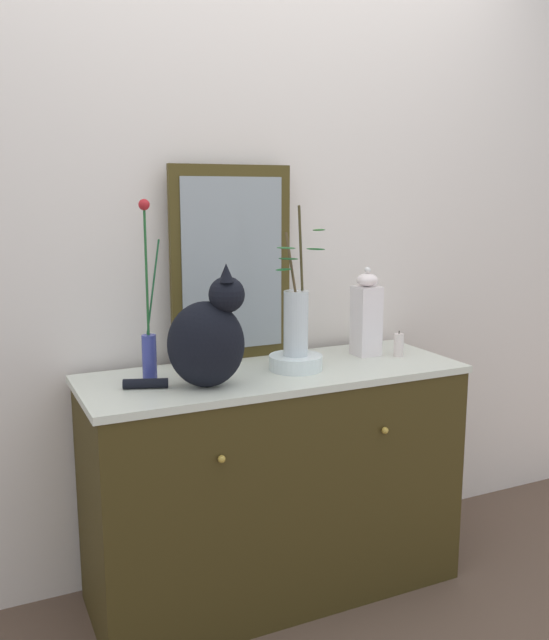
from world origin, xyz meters
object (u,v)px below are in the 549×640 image
at_px(vase_glass_clear, 296,319).
at_px(mirror_leaning, 232,264).
at_px(jar_lidded_porcelain, 366,315).
at_px(candle_pillar, 399,345).
at_px(cat_sitting, 208,338).
at_px(bowl_porcelain, 296,362).
at_px(sideboard, 275,482).
at_px(vase_slim_green, 149,335).

bearing_deg(vase_glass_clear, mirror_leaning, 119.89).
height_order(jar_lidded_porcelain, candle_pillar, jar_lidded_porcelain).
bearing_deg(jar_lidded_porcelain, cat_sitting, -167.39).
height_order(mirror_leaning, bowl_porcelain, mirror_leaning).
bearing_deg(bowl_porcelain, sideboard, 165.68).
bearing_deg(sideboard, vase_glass_clear, -15.86).
xyz_separation_m(sideboard, bowl_porcelain, (0.07, -0.02, 0.44)).
height_order(sideboard, bowl_porcelain, bowl_porcelain).
relative_size(cat_sitting, candle_pillar, 3.99).
bearing_deg(candle_pillar, vase_slim_green, 175.76).
distance_m(sideboard, vase_slim_green, 0.71).
distance_m(bowl_porcelain, jar_lidded_porcelain, 0.37).
height_order(cat_sitting, vase_slim_green, vase_slim_green).
bearing_deg(sideboard, cat_sitting, -161.39).
relative_size(vase_slim_green, jar_lidded_porcelain, 1.75).
distance_m(sideboard, jar_lidded_porcelain, 0.71).
bearing_deg(mirror_leaning, candle_pillar, -21.93).
bearing_deg(vase_slim_green, cat_sitting, -45.18).
bearing_deg(cat_sitting, sideboard, 18.61).
bearing_deg(bowl_porcelain, cat_sitting, -168.02).
xyz_separation_m(sideboard, candle_pillar, (0.52, -0.01, 0.46)).
xyz_separation_m(cat_sitting, bowl_porcelain, (0.35, 0.07, -0.13)).
relative_size(bowl_porcelain, candle_pillar, 1.89).
xyz_separation_m(mirror_leaning, candle_pillar, (0.58, -0.24, -0.31)).
xyz_separation_m(mirror_leaning, vase_glass_clear, (0.14, -0.24, -0.17)).
distance_m(sideboard, mirror_leaning, 0.81).
bearing_deg(bowl_porcelain, vase_glass_clear, -104.71).
bearing_deg(bowl_porcelain, jar_lidded_porcelain, 13.25).
xyz_separation_m(bowl_porcelain, candle_pillar, (0.44, 0.01, 0.02)).
relative_size(vase_slim_green, vase_glass_clear, 1.14).
height_order(cat_sitting, candle_pillar, cat_sitting).
distance_m(vase_slim_green, bowl_porcelain, 0.52).
relative_size(cat_sitting, vase_slim_green, 0.67).
relative_size(cat_sitting, bowl_porcelain, 2.11).
distance_m(bowl_porcelain, vase_glass_clear, 0.16).
bearing_deg(vase_glass_clear, sideboard, 164.14).
bearing_deg(vase_glass_clear, vase_slim_green, 170.93).
distance_m(vase_glass_clear, candle_pillar, 0.46).
height_order(vase_slim_green, vase_glass_clear, vase_slim_green).
relative_size(sideboard, vase_glass_clear, 2.58).
xyz_separation_m(mirror_leaning, jar_lidded_porcelain, (0.48, -0.16, -0.20)).
xyz_separation_m(cat_sitting, vase_slim_green, (-0.15, 0.15, -0.01)).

